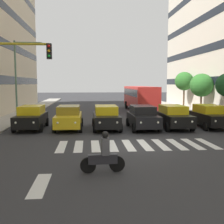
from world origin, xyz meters
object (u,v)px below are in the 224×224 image
(car_2, at_px, (143,117))
(car_3, at_px, (106,117))
(street_lamp_right, at_px, (21,72))
(motorcycle_with_rider, at_px, (104,156))
(car_1, at_px, (173,117))
(car_5, at_px, (32,117))
(car_0, at_px, (209,116))
(street_tree_2, at_px, (202,85))
(bus_behind_traffic, at_px, (140,96))
(street_tree_3, at_px, (184,81))
(car_4, at_px, (69,117))

(car_2, relative_size, car_3, 1.00)
(street_lamp_right, bearing_deg, motorcycle_with_rider, 113.50)
(car_1, xyz_separation_m, car_5, (10.56, -0.57, 0.00))
(car_0, distance_m, street_tree_2, 10.01)
(car_5, height_order, bus_behind_traffic, bus_behind_traffic)
(bus_behind_traffic, relative_size, street_lamp_right, 1.50)
(car_0, distance_m, motorcycle_with_rider, 13.13)
(street_tree_3, bearing_deg, car_5, 40.41)
(street_lamp_right, bearing_deg, car_4, 131.82)
(car_2, distance_m, street_tree_3, 17.43)
(car_3, relative_size, street_lamp_right, 0.63)
(car_0, relative_size, car_1, 1.00)
(car_1, distance_m, car_5, 10.57)
(car_2, height_order, motorcycle_with_rider, car_2)
(car_4, xyz_separation_m, motorcycle_with_rider, (-1.99, 9.99, -0.24))
(street_lamp_right, relative_size, street_tree_3, 1.47)
(street_lamp_right, bearing_deg, car_3, 144.10)
(car_3, bearing_deg, car_4, -3.87)
(car_5, bearing_deg, bus_behind_traffic, -130.00)
(car_0, xyz_separation_m, street_tree_3, (-3.32, -14.68, 2.78))
(car_5, bearing_deg, car_4, 174.04)
(car_3, height_order, motorcycle_with_rider, car_3)
(car_0, distance_m, bus_behind_traffic, 13.36)
(bus_behind_traffic, height_order, street_lamp_right, street_lamp_right)
(bus_behind_traffic, bearing_deg, street_lamp_right, 31.99)
(car_1, height_order, street_tree_2, street_tree_2)
(car_3, xyz_separation_m, motorcycle_with_rider, (0.76, 9.80, -0.24))
(car_3, distance_m, street_tree_3, 18.73)
(bus_behind_traffic, xyz_separation_m, street_tree_2, (-6.15, 3.84, 1.31))
(car_2, xyz_separation_m, street_tree_2, (-8.52, -9.43, 2.29))
(car_0, xyz_separation_m, motorcycle_with_rider, (8.68, 9.84, -0.24))
(car_1, height_order, bus_behind_traffic, bus_behind_traffic)
(car_2, distance_m, car_5, 8.22)
(car_4, distance_m, street_lamp_right, 7.73)
(car_2, xyz_separation_m, car_3, (2.70, -0.22, 0.00))
(street_lamp_right, xyz_separation_m, street_tree_3, (-18.58, -9.41, -0.76))
(car_3, xyz_separation_m, car_4, (2.75, -0.19, 0.00))
(street_lamp_right, bearing_deg, car_1, 156.43)
(car_3, bearing_deg, car_1, 178.86)
(car_5, height_order, street_tree_2, street_tree_2)
(car_4, bearing_deg, car_3, 176.13)
(street_lamp_right, height_order, street_tree_3, street_lamp_right)
(car_0, xyz_separation_m, car_1, (2.86, 0.14, 0.00))
(car_0, distance_m, street_tree_3, 15.31)
(street_tree_3, bearing_deg, street_tree_2, 89.73)
(car_0, xyz_separation_m, street_tree_2, (-3.30, -9.17, 2.29))
(bus_behind_traffic, distance_m, street_lamp_right, 14.84)
(car_2, distance_m, motorcycle_with_rider, 10.19)
(car_2, xyz_separation_m, bus_behind_traffic, (-2.37, -13.27, 0.97))
(car_2, relative_size, bus_behind_traffic, 0.42)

